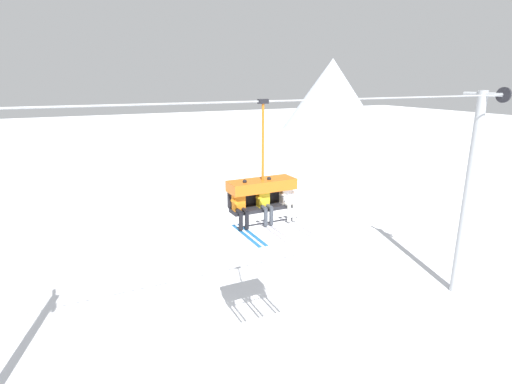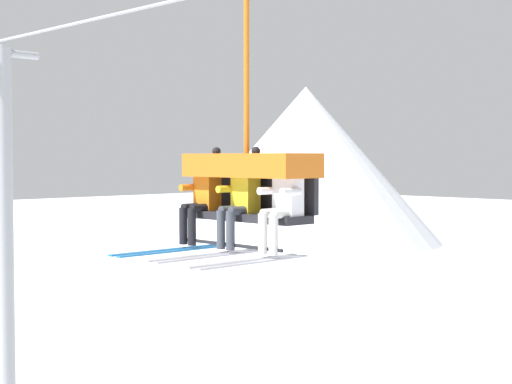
% 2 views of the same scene
% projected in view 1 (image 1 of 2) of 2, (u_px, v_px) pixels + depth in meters
% --- Properties ---
extents(ground_plane, '(200.00, 200.00, 0.00)m').
position_uv_depth(ground_plane, '(240.00, 360.00, 13.19)').
color(ground_plane, white).
extents(mountain_peak_central, '(17.76, 17.76, 12.53)m').
position_uv_depth(mountain_peak_central, '(331.00, 94.00, 73.31)').
color(mountain_peak_central, silver).
rests_on(mountain_peak_central, ground_plane).
extents(lift_tower_far, '(0.36, 1.88, 8.67)m').
position_uv_depth(lift_tower_far, '(469.00, 192.00, 16.27)').
color(lift_tower_far, '#9EA3A8').
rests_on(lift_tower_far, ground_plane).
extents(lift_cable, '(20.01, 0.05, 0.05)m').
position_uv_depth(lift_cable, '(291.00, 101.00, 10.74)').
color(lift_cable, '#9EA3A8').
extents(chairlift_chair, '(1.90, 0.74, 3.33)m').
position_uv_depth(chairlift_chair, '(261.00, 189.00, 11.09)').
color(chairlift_chair, '#232328').
extents(skier_orange, '(0.48, 1.70, 1.34)m').
position_uv_depth(skier_orange, '(241.00, 205.00, 10.68)').
color(skier_orange, orange).
extents(skier_yellow, '(0.48, 1.70, 1.34)m').
position_uv_depth(skier_yellow, '(265.00, 201.00, 10.99)').
color(skier_yellow, yellow).
extents(skier_white, '(0.46, 1.70, 1.23)m').
position_uv_depth(skier_white, '(288.00, 199.00, 11.30)').
color(skier_white, silver).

